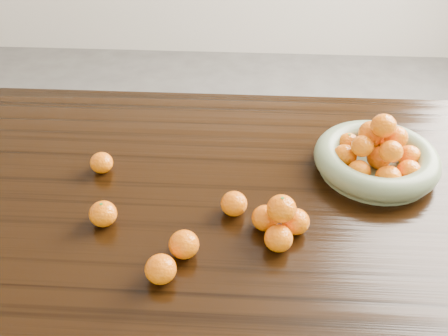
# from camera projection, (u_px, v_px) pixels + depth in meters

# --- Properties ---
(dining_table) EXTENTS (2.00, 1.00, 0.75)m
(dining_table) POSITION_uv_depth(u_px,v_px,m) (239.00, 214.00, 1.36)
(dining_table) COLOR black
(dining_table) RESTS_ON ground
(fruit_bowl) EXTENTS (0.33, 0.33, 0.17)m
(fruit_bowl) POSITION_uv_depth(u_px,v_px,m) (377.00, 157.00, 1.34)
(fruit_bowl) COLOR #647153
(fruit_bowl) RESTS_ON dining_table
(orange_pyramid) EXTENTS (0.14, 0.13, 0.11)m
(orange_pyramid) POSITION_uv_depth(u_px,v_px,m) (280.00, 221.00, 1.14)
(orange_pyramid) COLOR orange
(orange_pyramid) RESTS_ON dining_table
(loose_orange_0) EXTENTS (0.07, 0.07, 0.06)m
(loose_orange_0) POSITION_uv_depth(u_px,v_px,m) (103.00, 214.00, 1.18)
(loose_orange_0) COLOR orange
(loose_orange_0) RESTS_ON dining_table
(loose_orange_1) EXTENTS (0.07, 0.07, 0.06)m
(loose_orange_1) POSITION_uv_depth(u_px,v_px,m) (161.00, 269.00, 1.04)
(loose_orange_1) COLOR orange
(loose_orange_1) RESTS_ON dining_table
(loose_orange_2) EXTENTS (0.07, 0.07, 0.06)m
(loose_orange_2) POSITION_uv_depth(u_px,v_px,m) (234.00, 204.00, 1.21)
(loose_orange_2) COLOR orange
(loose_orange_2) RESTS_ON dining_table
(loose_orange_3) EXTENTS (0.06, 0.06, 0.06)m
(loose_orange_3) POSITION_uv_depth(u_px,v_px,m) (102.00, 163.00, 1.34)
(loose_orange_3) COLOR orange
(loose_orange_3) RESTS_ON dining_table
(loose_orange_4) EXTENTS (0.07, 0.07, 0.06)m
(loose_orange_4) POSITION_uv_depth(u_px,v_px,m) (184.00, 244.00, 1.10)
(loose_orange_4) COLOR orange
(loose_orange_4) RESTS_ON dining_table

